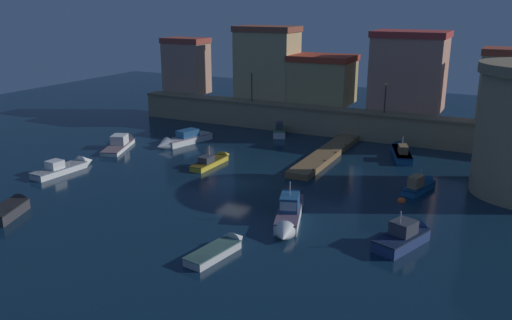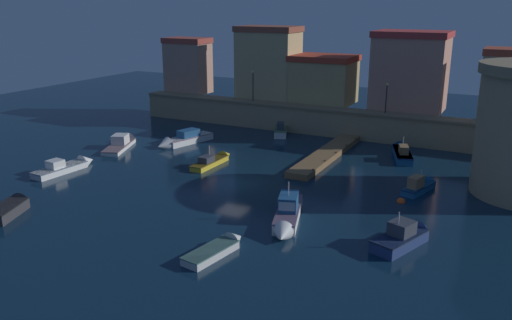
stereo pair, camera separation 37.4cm
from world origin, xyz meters
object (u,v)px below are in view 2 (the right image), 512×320
moored_boat_4 (401,152)px  moored_boat_0 (287,215)px  moored_boat_2 (182,140)px  moored_boat_6 (406,235)px  moored_boat_1 (281,130)px  mooring_buoy_1 (401,202)px  moored_boat_7 (12,207)px  quay_lamp_0 (253,81)px  moored_boat_10 (123,142)px  moored_boat_5 (68,166)px  moored_boat_8 (220,247)px  moored_boat_9 (421,185)px  mooring_buoy_0 (309,161)px  quay_lamp_1 (387,93)px  moored_boat_3 (215,160)px

moored_boat_4 → moored_boat_0: bearing=152.7°
moored_boat_2 → moored_boat_6: (27.26, -14.04, 0.05)m
moored_boat_1 → mooring_buoy_1: (17.62, -15.86, -0.54)m
moored_boat_0 → moored_boat_7: moored_boat_0 is taller
moored_boat_2 → moored_boat_7: bearing=15.3°
moored_boat_2 → mooring_buoy_1: size_ratio=11.04×
quay_lamp_0 → moored_boat_7: bearing=-94.7°
moored_boat_6 → moored_boat_10: size_ratio=0.76×
moored_boat_1 → moored_boat_5: bearing=128.8°
quay_lamp_0 → moored_boat_7: quay_lamp_0 is taller
moored_boat_4 → moored_boat_8: size_ratio=1.37×
moored_boat_6 → moored_boat_9: moored_boat_6 is taller
moored_boat_8 → mooring_buoy_0: moored_boat_8 is taller
moored_boat_10 → quay_lamp_0: bearing=-50.7°
quay_lamp_1 → moored_boat_3: bearing=-127.8°
moored_boat_6 → moored_boat_7: size_ratio=1.14×
mooring_buoy_0 → moored_boat_7: bearing=-123.0°
quay_lamp_1 → moored_boat_7: bearing=-119.9°
quay_lamp_1 → moored_boat_8: bearing=-94.0°
moored_boat_8 → moored_boat_6: bearing=-47.6°
moored_boat_7 → moored_boat_9: size_ratio=0.97×
moored_boat_7 → mooring_buoy_1: (25.27, 15.41, -0.44)m
quay_lamp_1 → mooring_buoy_1: bearing=-71.8°
mooring_buoy_0 → moored_boat_10: bearing=-168.8°
moored_boat_3 → moored_boat_9: size_ratio=1.22×
moored_boat_8 → quay_lamp_0: bearing=33.6°
quay_lamp_1 → moored_boat_4: size_ratio=0.47×
quay_lamp_1 → moored_boat_10: (-24.76, -14.97, -5.06)m
moored_boat_7 → moored_boat_10: moored_boat_10 is taller
moored_boat_6 → moored_boat_8: bearing=142.9°
moored_boat_0 → mooring_buoy_1: bearing=124.2°
moored_boat_3 → moored_boat_5: size_ratio=0.94×
mooring_buoy_0 → mooring_buoy_1: 12.82m
moored_boat_2 → moored_boat_8: size_ratio=1.44×
quay_lamp_1 → mooring_buoy_1: quay_lamp_1 is taller
quay_lamp_0 → moored_boat_3: quay_lamp_0 is taller
quay_lamp_0 → moored_boat_10: bearing=-118.8°
quay_lamp_0 → moored_boat_9: quay_lamp_0 is taller
moored_boat_6 → moored_boat_1: bearing=60.1°
mooring_buoy_0 → moored_boat_0: bearing=-74.1°
moored_boat_2 → quay_lamp_1: bearing=135.7°
moored_boat_3 → moored_boat_0: bearing=-128.6°
moored_boat_2 → moored_boat_4: (22.53, 6.32, -0.04)m
quay_lamp_1 → mooring_buoy_0: 13.10m
quay_lamp_0 → moored_boat_1: (4.90, -2.35, -5.14)m
moored_boat_8 → moored_boat_10: bearing=62.3°
moored_boat_6 → mooring_buoy_1: (-1.89, 7.31, -0.56)m
mooring_buoy_0 → mooring_buoy_1: bearing=-34.3°
moored_boat_3 → moored_boat_8: bearing=-146.4°
moored_boat_3 → moored_boat_6: (20.31, -9.49, 0.21)m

